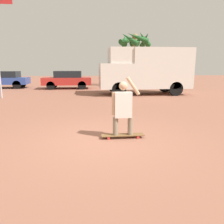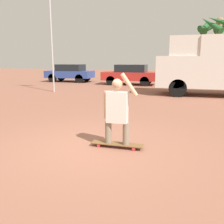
% 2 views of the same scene
% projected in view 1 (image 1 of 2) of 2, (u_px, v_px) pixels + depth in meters
% --- Properties ---
extents(ground_plane, '(80.00, 80.00, 0.00)m').
position_uv_depth(ground_plane, '(103.00, 140.00, 5.61)').
color(ground_plane, '#935B47').
extents(skateboard, '(1.14, 0.24, 0.09)m').
position_uv_depth(skateboard, '(123.00, 135.00, 5.78)').
color(skateboard, brown).
rests_on(skateboard, ground_plane).
extents(person_skateboarder, '(0.73, 0.22, 1.53)m').
position_uv_depth(person_skateboarder, '(123.00, 106.00, 5.62)').
color(person_skateboarder, gray).
rests_on(person_skateboarder, skateboard).
extents(camper_van, '(5.98, 2.27, 3.03)m').
position_uv_depth(camper_van, '(146.00, 69.00, 14.61)').
color(camper_van, black).
rests_on(camper_van, ground_plane).
extents(parked_car_red, '(4.04, 1.85, 1.49)m').
position_uv_depth(parked_car_red, '(67.00, 79.00, 18.53)').
color(parked_car_red, black).
rests_on(parked_car_red, ground_plane).
extents(parked_car_blue, '(3.93, 1.76, 1.46)m').
position_uv_depth(parked_car_blue, '(5.00, 79.00, 18.93)').
color(parked_car_blue, black).
rests_on(parked_car_blue, ground_plane).
extents(palm_tree_near_van, '(3.12, 3.14, 5.00)m').
position_uv_depth(palm_tree_near_van, '(135.00, 42.00, 20.23)').
color(palm_tree_near_van, '#8E704C').
rests_on(palm_tree_near_van, ground_plane).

